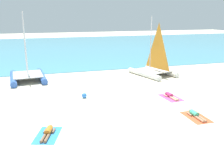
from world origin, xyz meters
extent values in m
plane|color=beige|center=(0.00, 10.00, 0.00)|extent=(120.00, 120.00, 0.00)
cube|color=#4C9EB7|center=(0.00, 32.23, 0.03)|extent=(120.00, 40.00, 0.05)
cylinder|color=blue|center=(-7.85, 10.29, 0.27)|extent=(0.95, 4.76, 0.54)
cylinder|color=blue|center=(-5.39, 10.51, 0.27)|extent=(0.95, 4.76, 0.54)
cube|color=silver|center=(-6.60, 10.17, 0.57)|extent=(2.73, 3.23, 0.07)
cylinder|color=silver|center=(-6.66, 10.85, 3.35)|extent=(0.11, 0.11, 5.63)
pyramid|color=white|center=(-6.56, 9.74, 3.18)|extent=(0.29, 2.47, 4.73)
cylinder|color=white|center=(4.14, 8.61, 0.25)|extent=(1.78, 4.35, 0.50)
cylinder|color=white|center=(6.34, 9.29, 0.25)|extent=(1.78, 4.35, 0.50)
cube|color=silver|center=(5.30, 8.75, 0.53)|extent=(3.03, 3.37, 0.06)
cylinder|color=silver|center=(5.12, 9.35, 3.12)|extent=(0.10, 0.10, 5.23)
pyramid|color=orange|center=(5.42, 8.36, 2.96)|extent=(0.74, 2.22, 4.40)
cube|color=#338CD8|center=(-5.36, -1.22, 0.01)|extent=(1.62, 2.14, 0.01)
cylinder|color=orange|center=(-5.30, -1.03, 0.16)|extent=(0.47, 0.68, 0.30)
sphere|color=#8C6647|center=(-5.18, -0.64, 0.16)|extent=(0.22, 0.22, 0.22)
cylinder|color=#8C6647|center=(-5.58, -1.62, 0.08)|extent=(0.37, 0.79, 0.14)
cylinder|color=#8C6647|center=(-5.41, -1.68, 0.08)|extent=(0.37, 0.79, 0.14)
cylinder|color=#8C6647|center=(-5.46, -0.81, 0.07)|extent=(0.23, 0.46, 0.10)
cylinder|color=#8C6647|center=(-5.04, -0.95, 0.07)|extent=(0.23, 0.46, 0.10)
cube|color=#EA5933|center=(3.12, -1.38, 0.01)|extent=(1.13, 1.92, 0.01)
cylinder|color=#3FB28C|center=(3.13, -1.18, 0.16)|extent=(0.31, 0.62, 0.30)
sphere|color=tan|center=(3.13, -0.77, 0.16)|extent=(0.22, 0.22, 0.22)
cylinder|color=tan|center=(3.03, -1.83, 0.08)|extent=(0.15, 0.78, 0.14)
cylinder|color=tan|center=(3.21, -1.83, 0.08)|extent=(0.15, 0.78, 0.14)
cylinder|color=tan|center=(2.91, -1.02, 0.07)|extent=(0.11, 0.45, 0.10)
cylinder|color=tan|center=(3.35, -1.03, 0.07)|extent=(0.11, 0.45, 0.10)
cube|color=#D84C99|center=(3.47, 2.20, 0.01)|extent=(1.22, 1.97, 0.01)
cylinder|color=#D83372|center=(3.46, 2.40, 0.16)|extent=(0.34, 0.64, 0.30)
sphere|color=#D8AD84|center=(3.43, 2.81, 0.16)|extent=(0.22, 0.22, 0.22)
cylinder|color=#D8AD84|center=(3.41, 1.75, 0.08)|extent=(0.19, 0.79, 0.14)
cylinder|color=#D8AD84|center=(3.59, 1.76, 0.08)|extent=(0.19, 0.79, 0.14)
cylinder|color=#D8AD84|center=(3.23, 2.54, 0.07)|extent=(0.13, 0.46, 0.10)
cylinder|color=#D8AD84|center=(3.67, 2.57, 0.07)|extent=(0.13, 0.46, 0.10)
sphere|color=#337FE5|center=(-2.56, 3.94, 0.18)|extent=(0.36, 0.36, 0.36)
camera|label=1|loc=(-5.52, -13.12, 5.92)|focal=40.13mm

